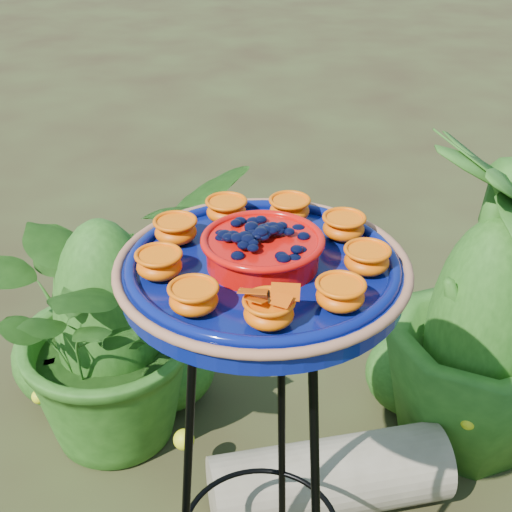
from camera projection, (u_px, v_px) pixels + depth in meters
name	position (u px, v px, depth m)	size (l,w,h in m)	color
tripod_stand	(262.00, 446.00, 1.29)	(0.39, 0.39, 0.87)	black
feeder_dish	(263.00, 265.00, 1.10)	(0.54, 0.54, 0.10)	#08125D
driftwood_log	(329.00, 478.00, 1.78)	(0.20, 0.20, 0.59)	gray
shrub_back_left	(108.00, 312.00, 1.89)	(0.71, 0.61, 0.78)	#204C14
shrub_back_right	(486.00, 305.00, 1.83)	(0.50, 0.50, 0.89)	#204C14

